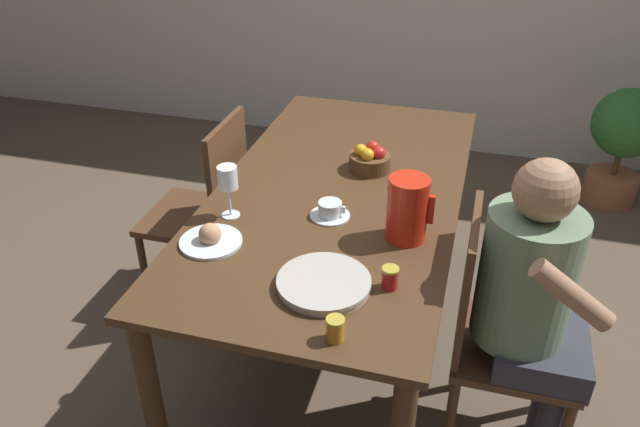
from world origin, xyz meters
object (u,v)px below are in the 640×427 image
Objects in this scene: bread_plate at (211,238)px; potted_plant at (624,137)px; chair_person_side at (496,332)px; chair_opposite at (207,209)px; jam_jar_amber at (335,328)px; fruit_bowl at (370,159)px; jam_jar_red at (390,277)px; red_pitcher at (407,209)px; serving_tray at (324,283)px; teacup_near_person at (330,210)px; wine_glass_water at (228,180)px; person_seated at (534,297)px.

bread_plate is 2.72m from potted_plant.
chair_person_side is 1.40m from chair_opposite.
fruit_bowl is at bearing 96.59° from jam_jar_amber.
jam_jar_red is (0.96, -0.69, 0.32)m from chair_opposite.
red_pitcher is 1.34× the size of fruit_bowl.
jam_jar_red is at bearing -90.56° from red_pitcher.
jam_jar_amber reaches higher than potted_plant.
red_pitcher reaches higher than serving_tray.
jam_jar_red is (0.28, -0.35, 0.02)m from teacup_near_person.
wine_glass_water is 2.72× the size of jam_jar_red.
red_pitcher reaches higher than chair_opposite.
jam_jar_amber is at bearing -73.81° from teacup_near_person.
fruit_bowl is at bearing -131.74° from person_seated.
chair_opposite is 1.29× the size of potted_plant.
bread_plate is 2.91× the size of jam_jar_amber.
jam_jar_amber is (0.85, -0.96, 0.32)m from chair_opposite.
fruit_bowl reaches higher than jam_jar_amber.
chair_opposite is 1.32m from jam_jar_amber.
chair_person_side reaches higher than fruit_bowl.
teacup_near_person is 0.50× the size of serving_tray.
chair_opposite is at bearing 126.56° from wine_glass_water.
red_pitcher is at bearing 79.21° from jam_jar_amber.
wine_glass_water is 0.93× the size of bread_plate.
person_seated is 0.76m from teacup_near_person.
potted_plant is (1.22, 2.26, -0.36)m from serving_tray.
teacup_near_person is (0.35, 0.09, -0.12)m from wine_glass_water.
red_pitcher is at bearing -64.25° from fruit_bowl.
chair_person_side is 1.29× the size of potted_plant.
chair_person_side reaches higher than bread_plate.
wine_glass_water reaches higher than jam_jar_red.
potted_plant is (1.98, 1.52, -0.06)m from chair_opposite.
wine_glass_water reaches higher than bread_plate.
teacup_near_person is 0.86× the size of fruit_bowl.
serving_tray is 1.71× the size of fruit_bowl.
bread_plate reaches higher than jam_jar_amber.
person_seated is 1.08m from bread_plate.
jam_jar_amber is 0.10× the size of potted_plant.
teacup_near_person reaches higher than serving_tray.
red_pitcher reaches higher than chair_person_side.
jam_jar_red is 0.43× the size of fruit_bowl.
fruit_bowl is (-0.57, 0.55, 0.32)m from chair_person_side.
bread_plate reaches higher than teacup_near_person.
fruit_bowl reaches higher than bread_plate.
wine_glass_water is (-0.99, 0.06, 0.42)m from chair_person_side.
red_pitcher is 0.52m from fruit_bowl.
bread_plate is 0.63m from jam_jar_red.
teacup_near_person is 2.30m from potted_plant.
red_pitcher is 2.22m from potted_plant.
chair_person_side is 5.45× the size of fruit_bowl.
fruit_bowl is (0.41, 0.50, -0.10)m from wine_glass_water.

